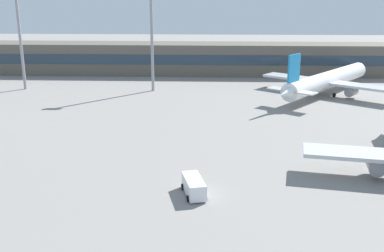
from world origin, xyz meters
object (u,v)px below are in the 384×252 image
at_px(floodlight_tower_east, 152,29).
at_px(airplane_far, 328,80).
at_px(service_van_white, 194,186).
at_px(floodlight_tower_west, 18,22).

bearing_deg(floodlight_tower_east, airplane_far, -2.81).
bearing_deg(floodlight_tower_east, service_van_white, -78.30).
bearing_deg(service_van_white, airplane_far, 62.74).
distance_m(airplane_far, floodlight_tower_east, 43.79).
height_order(service_van_white, floodlight_tower_east, floodlight_tower_east).
height_order(floodlight_tower_west, floodlight_tower_east, floodlight_tower_west).
xyz_separation_m(airplane_far, floodlight_tower_west, (-74.63, 2.71, 13.12)).
distance_m(airplane_far, service_van_white, 65.10).
bearing_deg(floodlight_tower_west, airplane_far, -2.08).
xyz_separation_m(airplane_far, floodlight_tower_east, (-42.21, 2.07, 11.48)).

